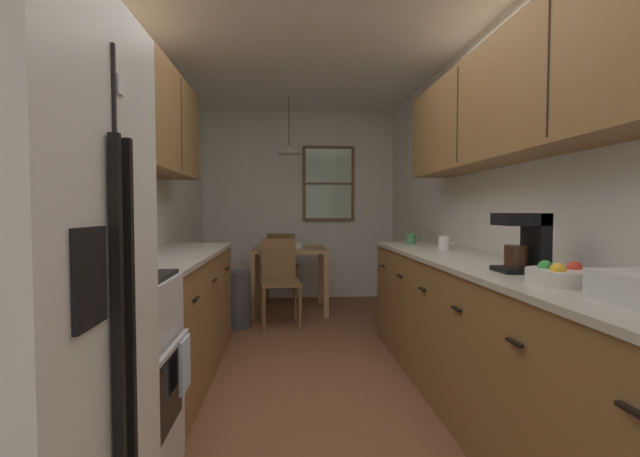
# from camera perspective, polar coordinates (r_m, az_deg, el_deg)

# --- Properties ---
(ground_plane) EXTENTS (12.00, 12.00, 0.00)m
(ground_plane) POSITION_cam_1_polar(r_m,az_deg,el_deg) (3.55, -1.41, -17.38)
(ground_plane) COLOR brown
(wall_left) EXTENTS (0.10, 9.00, 2.55)m
(wall_left) POSITION_cam_1_polar(r_m,az_deg,el_deg) (3.54, -23.85, 3.36)
(wall_left) COLOR silver
(wall_left) RESTS_ON ground
(wall_right) EXTENTS (0.10, 9.00, 2.55)m
(wall_right) POSITION_cam_1_polar(r_m,az_deg,el_deg) (3.67, 20.14, 3.38)
(wall_right) COLOR silver
(wall_right) RESTS_ON ground
(wall_back) EXTENTS (4.40, 0.10, 2.55)m
(wall_back) POSITION_cam_1_polar(r_m,az_deg,el_deg) (5.99, -2.77, 3.08)
(wall_back) COLOR silver
(wall_back) RESTS_ON ground
(ceiling_slab) EXTENTS (4.40, 9.00, 0.08)m
(ceiling_slab) POSITION_cam_1_polar(r_m,az_deg,el_deg) (3.62, -1.46, 24.93)
(ceiling_slab) COLOR white
(stove_range) EXTENTS (0.66, 0.63, 1.10)m
(stove_range) POSITION_cam_1_polar(r_m,az_deg,el_deg) (2.14, -28.12, -17.90)
(stove_range) COLOR silver
(stove_range) RESTS_ON ground
(microwave_over_range) EXTENTS (0.39, 0.63, 0.31)m
(microwave_over_range) POSITION_cam_1_polar(r_m,az_deg,el_deg) (2.10, -31.67, 13.48)
(microwave_over_range) COLOR silver
(counter_left) EXTENTS (0.64, 1.99, 0.90)m
(counter_left) POSITION_cam_1_polar(r_m,az_deg,el_deg) (3.34, -18.97, -10.76)
(counter_left) COLOR brown
(counter_left) RESTS_ON ground
(upper_cabinets_left) EXTENTS (0.33, 2.07, 0.76)m
(upper_cabinets_left) POSITION_cam_1_polar(r_m,az_deg,el_deg) (3.31, -21.96, 13.79)
(upper_cabinets_left) COLOR brown
(counter_right) EXTENTS (0.64, 3.41, 0.90)m
(counter_right) POSITION_cam_1_polar(r_m,az_deg,el_deg) (2.79, 21.32, -13.42)
(counter_right) COLOR brown
(counter_right) RESTS_ON ground
(upper_cabinets_right) EXTENTS (0.33, 3.09, 0.70)m
(upper_cabinets_right) POSITION_cam_1_polar(r_m,az_deg,el_deg) (2.78, 24.94, 15.60)
(upper_cabinets_right) COLOR brown
(dining_table) EXTENTS (0.87, 0.83, 0.75)m
(dining_table) POSITION_cam_1_polar(r_m,az_deg,el_deg) (5.22, -4.05, -3.91)
(dining_table) COLOR #A87F51
(dining_table) RESTS_ON ground
(dining_chair_near) EXTENTS (0.44, 0.44, 0.90)m
(dining_chair_near) POSITION_cam_1_polar(r_m,az_deg,el_deg) (4.62, -5.33, -6.37)
(dining_chair_near) COLOR brown
(dining_chair_near) RESTS_ON ground
(dining_chair_far) EXTENTS (0.45, 0.45, 0.90)m
(dining_chair_far) POSITION_cam_1_polar(r_m,az_deg,el_deg) (5.85, -4.93, -4.51)
(dining_chair_far) COLOR brown
(dining_chair_far) RESTS_ON ground
(pendant_light) EXTENTS (0.29, 0.29, 0.68)m
(pendant_light) POSITION_cam_1_polar(r_m,az_deg,el_deg) (5.23, -4.10, 10.32)
(pendant_light) COLOR black
(back_window) EXTENTS (0.70, 0.05, 1.02)m
(back_window) POSITION_cam_1_polar(r_m,az_deg,el_deg) (5.96, 1.12, 5.90)
(back_window) COLOR brown
(trash_bin) EXTENTS (0.31, 0.31, 0.57)m
(trash_bin) POSITION_cam_1_polar(r_m,az_deg,el_deg) (4.59, -11.06, -9.17)
(trash_bin) COLOR #3F3F42
(trash_bin) RESTS_ON ground
(storage_canister) EXTENTS (0.11, 0.11, 0.18)m
(storage_canister) POSITION_cam_1_polar(r_m,az_deg,el_deg) (2.64, -22.64, -2.38)
(storage_canister) COLOR #265999
(storage_canister) RESTS_ON counter_left
(dish_towel) EXTENTS (0.02, 0.16, 0.24)m
(dish_towel) POSITION_cam_1_polar(r_m,az_deg,el_deg) (2.16, -17.34, -16.67)
(dish_towel) COLOR silver
(coffee_maker) EXTENTS (0.22, 0.18, 0.29)m
(coffee_maker) POSITION_cam_1_polar(r_m,az_deg,el_deg) (2.35, 25.41, -1.50)
(coffee_maker) COLOR black
(coffee_maker) RESTS_ON counter_right
(mug_by_coffeemaker) EXTENTS (0.12, 0.09, 0.10)m
(mug_by_coffeemaker) POSITION_cam_1_polar(r_m,az_deg,el_deg) (3.52, 16.05, -1.80)
(mug_by_coffeemaker) COLOR white
(mug_by_coffeemaker) RESTS_ON counter_right
(mug_spare) EXTENTS (0.13, 0.09, 0.09)m
(mug_spare) POSITION_cam_1_polar(r_m,az_deg,el_deg) (3.99, 11.85, -1.33)
(mug_spare) COLOR #3F7F4C
(mug_spare) RESTS_ON counter_right
(fruit_bowl) EXTENTS (0.27, 0.27, 0.09)m
(fruit_bowl) POSITION_cam_1_polar(r_m,az_deg,el_deg) (2.05, 29.10, -5.37)
(fruit_bowl) COLOR silver
(fruit_bowl) RESTS_ON counter_right
(table_serving_bowl) EXTENTS (0.18, 0.18, 0.06)m
(table_serving_bowl) POSITION_cam_1_polar(r_m,az_deg,el_deg) (5.23, -3.21, -2.22)
(table_serving_bowl) COLOR silver
(table_serving_bowl) RESTS_ON dining_table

